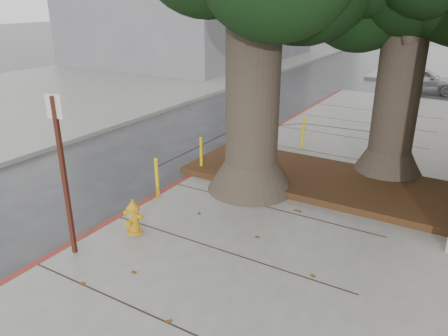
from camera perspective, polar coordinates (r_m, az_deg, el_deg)
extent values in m
plane|color=#28282B|center=(8.34, -3.49, -10.55)|extent=(140.00, 140.00, 0.00)
cube|color=slate|center=(24.38, -17.89, 10.19)|extent=(14.00, 60.00, 0.15)
cube|color=maroon|center=(11.15, -4.79, -1.53)|extent=(0.14, 26.00, 0.16)
cube|color=black|center=(11.03, 11.92, -1.34)|extent=(6.40, 2.60, 0.16)
cone|color=#4C3F33|center=(10.32, 3.50, -0.88)|extent=(2.04, 2.04, 0.70)
cylinder|color=#4C3F33|center=(9.74, 3.78, 10.24)|extent=(1.20, 1.20, 4.22)
cone|color=#4C3F33|center=(11.81, 20.56, 0.67)|extent=(1.77, 1.77, 0.70)
cylinder|color=#4C3F33|center=(11.33, 21.76, 9.30)|extent=(1.04, 1.04, 3.84)
cylinder|color=yellow|center=(9.95, -8.74, -1.36)|extent=(0.08, 0.08, 0.90)
sphere|color=yellow|center=(9.79, -8.89, 1.07)|extent=(0.09, 0.09, 0.09)
cylinder|color=yellow|center=(11.29, -2.98, 1.67)|extent=(0.08, 0.08, 0.90)
sphere|color=yellow|center=(11.15, -3.03, 3.85)|extent=(0.09, 0.09, 0.09)
cylinder|color=yellow|center=(12.74, 1.52, 4.03)|extent=(0.08, 0.08, 0.90)
sphere|color=yellow|center=(12.62, 1.54, 5.98)|extent=(0.09, 0.09, 0.09)
cylinder|color=yellow|center=(13.45, 10.29, 4.62)|extent=(0.08, 0.08, 0.90)
sphere|color=yellow|center=(13.33, 10.42, 6.47)|extent=(0.09, 0.09, 0.09)
cylinder|color=yellow|center=(13.07, 19.63, 3.21)|extent=(0.08, 0.08, 0.90)
sphere|color=yellow|center=(12.95, 19.87, 5.10)|extent=(0.09, 0.09, 0.09)
cylinder|color=black|center=(10.51, -5.74, 1.63)|extent=(0.02, 1.80, 0.02)
cylinder|color=black|center=(11.92, -0.60, 4.15)|extent=(0.02, 1.80, 0.02)
cylinder|color=black|center=(12.98, 6.07, 5.48)|extent=(1.51, 1.51, 0.02)
cylinder|color=black|center=(13.14, 15.01, 5.06)|extent=(2.20, 0.22, 0.02)
cylinder|color=gold|center=(8.73, -11.57, -8.09)|extent=(0.31, 0.31, 0.05)
cylinder|color=gold|center=(8.61, -11.69, -6.66)|extent=(0.21, 0.21, 0.46)
cylinder|color=gold|center=(8.50, -11.81, -5.25)|extent=(0.28, 0.28, 0.06)
cone|color=gold|center=(8.46, -11.85, -4.73)|extent=(0.26, 0.26, 0.13)
cylinder|color=gold|center=(8.43, -11.89, -4.22)|extent=(0.05, 0.05, 0.05)
cylinder|color=gold|center=(8.63, -12.36, -5.83)|extent=(0.13, 0.09, 0.08)
cylinder|color=gold|center=(8.49, -11.11, -6.20)|extent=(0.13, 0.09, 0.08)
cylinder|color=gold|center=(8.54, -12.15, -6.96)|extent=(0.13, 0.13, 0.12)
cube|color=#5999D8|center=(8.48, -12.18, -6.18)|extent=(0.06, 0.01, 0.06)
cube|color=#471911|center=(7.78, -20.10, -1.40)|extent=(0.08, 0.08, 2.83)
cube|color=silver|center=(7.42, -21.33, 7.51)|extent=(0.28, 0.10, 0.40)
imported|color=#B3B4B9|center=(23.90, 24.29, 10.51)|extent=(3.89, 1.96, 1.27)
imported|color=black|center=(28.93, -1.80, 13.78)|extent=(2.04, 3.96, 1.10)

